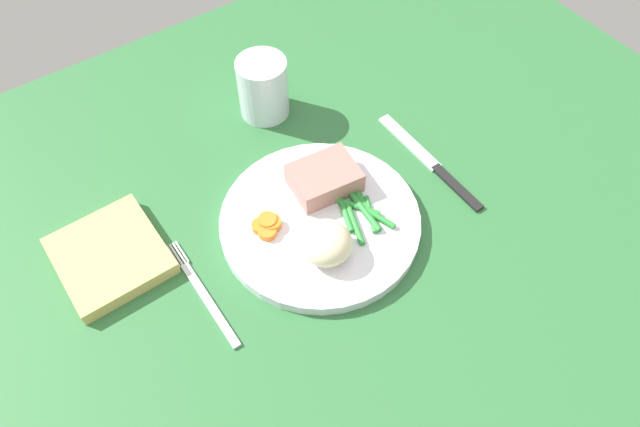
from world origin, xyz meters
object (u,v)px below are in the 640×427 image
Objects in this scene: meat_portion at (324,178)px; water_glass at (263,91)px; dinner_plate at (320,222)px; fork at (203,293)px; knife at (431,163)px; napkin at (110,256)px.

water_glass is at bearing 84.56° from meat_portion.
dinner_plate is 17.11cm from fork.
dinner_plate is 1.25× the size of knife.
knife is (15.12, -4.31, -2.95)cm from meat_portion.
water_glass is at bearing 42.19° from fork.
dinner_plate is 22.60cm from water_glass.
fork is at bearing 177.77° from knife.
fork is 0.81× the size of knife.
meat_portion is at bearing 9.21° from fork.
napkin is at bearing 120.82° from fork.
water_glass is 31.52cm from napkin.
meat_portion is 0.65× the size of napkin.
knife reaches higher than fork.
dinner_plate is 18.58cm from knife.
water_glass is (1.69, 17.77, 0.67)cm from meat_portion.
napkin is (-27.54, 6.31, -2.18)cm from meat_portion.
knife is at bearing -58.69° from water_glass.
napkin reaches higher than knife.
fork is 1.27× the size of napkin.
meat_portion is at bearing 49.40° from dinner_plate.
fork is (-20.55, -4.28, -2.95)cm from meat_portion.
dinner_plate is at bearing 176.94° from knife.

